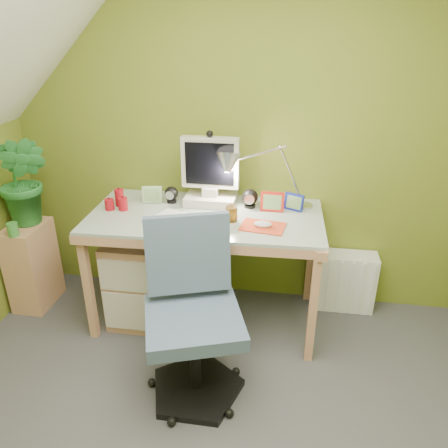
# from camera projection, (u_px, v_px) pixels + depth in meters

# --- Properties ---
(wall_back) EXTENTS (3.20, 0.01, 2.40)m
(wall_back) POSITION_uv_depth(u_px,v_px,m) (238.00, 141.00, 2.96)
(wall_back) COLOR olive
(wall_back) RESTS_ON floor
(desk) EXTENTS (1.52, 0.79, 0.80)m
(desk) POSITION_uv_depth(u_px,v_px,m) (207.00, 268.00, 2.99)
(desk) COLOR tan
(desk) RESTS_ON floor
(monitor) EXTENTS (0.39, 0.22, 0.53)m
(monitor) POSITION_uv_depth(u_px,v_px,m) (210.00, 166.00, 2.87)
(monitor) COLOR beige
(monitor) RESTS_ON desk
(speaker_left) EXTENTS (0.11, 0.11, 0.11)m
(speaker_left) POSITION_uv_depth(u_px,v_px,m) (171.00, 195.00, 2.98)
(speaker_left) COLOR black
(speaker_left) RESTS_ON desk
(speaker_right) EXTENTS (0.13, 0.13, 0.13)m
(speaker_right) POSITION_uv_depth(u_px,v_px,m) (250.00, 198.00, 2.90)
(speaker_right) COLOR black
(speaker_right) RESTS_ON desk
(keyboard) EXTENTS (0.45, 0.29, 0.02)m
(keyboard) POSITION_uv_depth(u_px,v_px,m) (189.00, 221.00, 2.70)
(keyboard) COLOR white
(keyboard) RESTS_ON desk
(mousepad) EXTENTS (0.29, 0.22, 0.01)m
(mousepad) POSITION_uv_depth(u_px,v_px,m) (263.00, 227.00, 2.64)
(mousepad) COLOR red
(mousepad) RESTS_ON desk
(mouse) EXTENTS (0.11, 0.07, 0.04)m
(mouse) POSITION_uv_depth(u_px,v_px,m) (263.00, 224.00, 2.64)
(mouse) COLOR silver
(mouse) RESTS_ON mousepad
(amber_tumbler) EXTENTS (0.08, 0.08, 0.10)m
(amber_tumbler) POSITION_uv_depth(u_px,v_px,m) (232.00, 214.00, 2.71)
(amber_tumbler) COLOR brown
(amber_tumbler) RESTS_ON desk
(candle_cluster) EXTENTS (0.15, 0.14, 0.11)m
(candle_cluster) POSITION_uv_depth(u_px,v_px,m) (117.00, 200.00, 2.89)
(candle_cluster) COLOR #A90E19
(candle_cluster) RESTS_ON desk
(photo_frame_red) EXTENTS (0.15, 0.02, 0.13)m
(photo_frame_red) POSITION_uv_depth(u_px,v_px,m) (272.00, 202.00, 2.84)
(photo_frame_red) COLOR red
(photo_frame_red) RESTS_ON desk
(photo_frame_blue) EXTENTS (0.13, 0.07, 0.11)m
(photo_frame_blue) POSITION_uv_depth(u_px,v_px,m) (294.00, 202.00, 2.86)
(photo_frame_blue) COLOR navy
(photo_frame_blue) RESTS_ON desk
(photo_frame_green) EXTENTS (0.14, 0.04, 0.12)m
(photo_frame_green) POSITION_uv_depth(u_px,v_px,m) (152.00, 194.00, 2.98)
(photo_frame_green) COLOR #95BA80
(photo_frame_green) RESTS_ON desk
(desk_lamp) EXTENTS (0.60, 0.28, 0.63)m
(desk_lamp) POSITION_uv_depth(u_px,v_px,m) (279.00, 162.00, 2.79)
(desk_lamp) COLOR silver
(desk_lamp) RESTS_ON desk
(side_ledge) EXTENTS (0.24, 0.36, 0.64)m
(side_ledge) POSITION_uv_depth(u_px,v_px,m) (33.00, 265.00, 3.19)
(side_ledge) COLOR tan
(side_ledge) RESTS_ON floor
(potted_plant) EXTENTS (0.36, 0.30, 0.64)m
(potted_plant) POSITION_uv_depth(u_px,v_px,m) (24.00, 181.00, 2.96)
(potted_plant) COLOR #26722F
(potted_plant) RESTS_ON side_ledge
(green_cup) EXTENTS (0.08, 0.08, 0.09)m
(green_cup) POSITION_uv_depth(u_px,v_px,m) (13.00, 229.00, 2.90)
(green_cup) COLOR #40903C
(green_cup) RESTS_ON side_ledge
(task_chair) EXTENTS (0.73, 0.73, 1.03)m
(task_chair) POSITION_uv_depth(u_px,v_px,m) (194.00, 318.00, 2.30)
(task_chair) COLOR #445871
(task_chair) RESTS_ON floor
(radiator) EXTENTS (0.44, 0.18, 0.44)m
(radiator) POSITION_uv_depth(u_px,v_px,m) (343.00, 281.00, 3.18)
(radiator) COLOR white
(radiator) RESTS_ON floor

